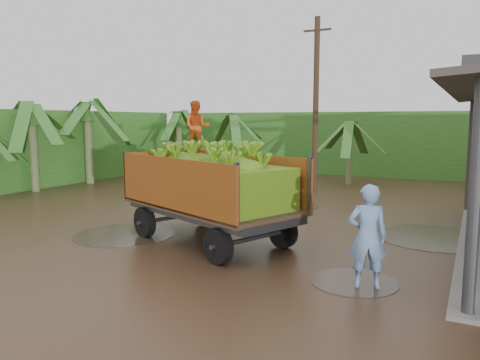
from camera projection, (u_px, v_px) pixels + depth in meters
name	position (u px, v px, depth m)	size (l,w,h in m)	color
ground	(261.00, 232.00, 13.15)	(100.00, 100.00, 0.00)	black
hedge_north	(341.00, 143.00, 27.97)	(22.00, 3.00, 3.60)	#2D661E
hedge_west	(33.00, 148.00, 22.74)	(3.00, 18.00, 3.60)	#2D661E
banana_trailer	(210.00, 186.00, 11.95)	(6.70, 4.00, 3.66)	#BB621A
man_blue	(368.00, 236.00, 8.70)	(0.72, 0.47, 1.98)	#729AD0
utility_pole	(316.00, 105.00, 20.10)	(1.20, 0.24, 7.46)	#47301E
banana_plants	(184.00, 149.00, 20.83)	(25.13, 20.86, 4.20)	#2D661E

